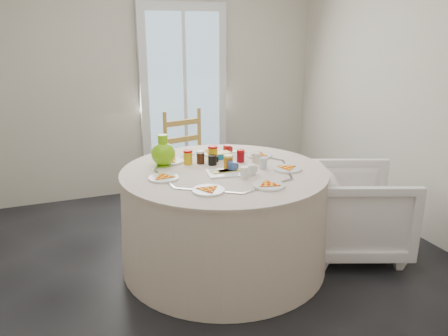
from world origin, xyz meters
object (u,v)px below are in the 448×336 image
object	(u,v)px
table	(224,219)
green_pitcher	(163,155)
armchair	(355,208)
wooden_chair	(192,166)

from	to	relation	value
table	green_pitcher	bearing A→B (deg)	145.02
table	armchair	xyz separation A→B (m)	(1.08, -0.22, 0.02)
wooden_chair	table	bearing A→B (deg)	-107.31
armchair	green_pitcher	xyz separation A→B (m)	(-1.49, 0.50, 0.48)
armchair	green_pitcher	bearing A→B (deg)	92.17
armchair	green_pitcher	distance (m)	1.64
table	wooden_chair	size ratio (longest dim) A/B	1.56
armchair	wooden_chair	bearing A→B (deg)	56.68
wooden_chair	green_pitcher	bearing A→B (deg)	-132.38
table	green_pitcher	world-z (taller)	green_pitcher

